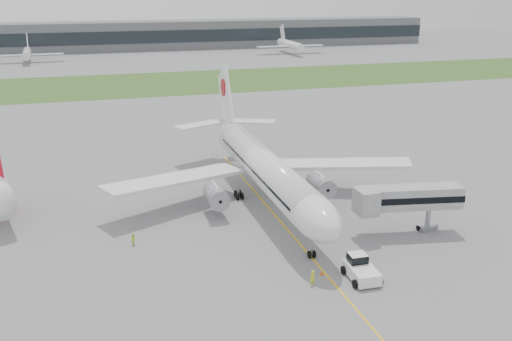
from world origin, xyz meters
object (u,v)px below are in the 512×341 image
object	(u,v)px
pushback_tug	(360,269)
airliner	(263,165)
jet_bridge	(404,199)
ground_crew_near	(312,278)

from	to	relation	value
pushback_tug	airliner	bearing A→B (deg)	99.73
jet_bridge	ground_crew_near	size ratio (longest dim) A/B	7.92
jet_bridge	ground_crew_near	distance (m)	19.51
jet_bridge	ground_crew_near	bearing A→B (deg)	-139.76
airliner	pushback_tug	size ratio (longest dim) A/B	10.81
airliner	pushback_tug	xyz separation A→B (m)	(3.35, -26.07, -4.51)
airliner	ground_crew_near	xyz separation A→B (m)	(-2.45, -26.10, -4.75)
ground_crew_near	jet_bridge	bearing A→B (deg)	-169.15
ground_crew_near	airliner	bearing A→B (deg)	-114.34
airliner	jet_bridge	bearing A→B (deg)	-49.61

